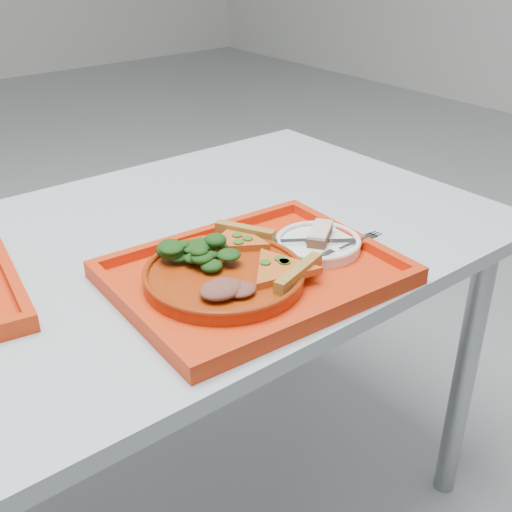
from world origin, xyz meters
name	(u,v)px	position (x,y,z in m)	size (l,w,h in m)	color
table	(97,304)	(0.00, 0.00, 0.68)	(1.60, 0.80, 0.75)	#98A2AB
tray_main	(254,277)	(0.19, -0.21, 0.76)	(0.45, 0.35, 0.01)	red
dinner_plate	(224,277)	(0.14, -0.20, 0.77)	(0.26, 0.26, 0.02)	maroon
side_plate	(318,245)	(0.34, -0.21, 0.77)	(0.15, 0.15, 0.01)	white
pizza_slice_a	(280,267)	(0.21, -0.26, 0.79)	(0.14, 0.12, 0.02)	#C47520
pizza_slice_b	(237,239)	(0.21, -0.13, 0.79)	(0.13, 0.11, 0.02)	#C47520
salad_heap	(196,250)	(0.12, -0.15, 0.80)	(0.10, 0.09, 0.05)	black
meat_portion	(221,289)	(0.09, -0.25, 0.79)	(0.07, 0.06, 0.02)	brown
dessert_bar	(320,234)	(0.34, -0.20, 0.79)	(0.08, 0.07, 0.02)	#462A17
knife	(320,241)	(0.33, -0.21, 0.78)	(0.18, 0.02, 0.01)	silver
fork	(339,249)	(0.34, -0.26, 0.78)	(0.18, 0.02, 0.01)	silver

